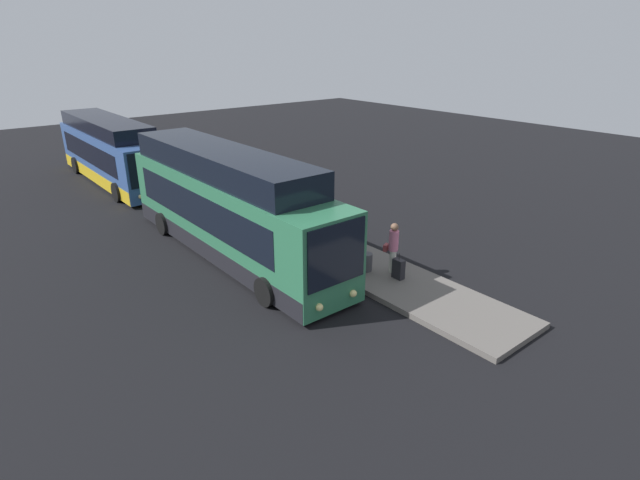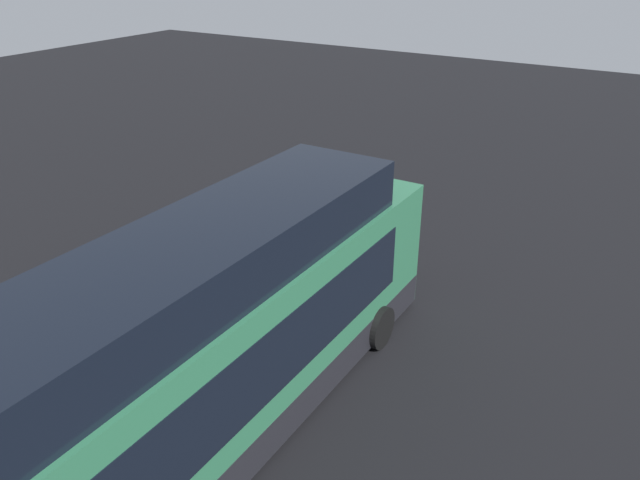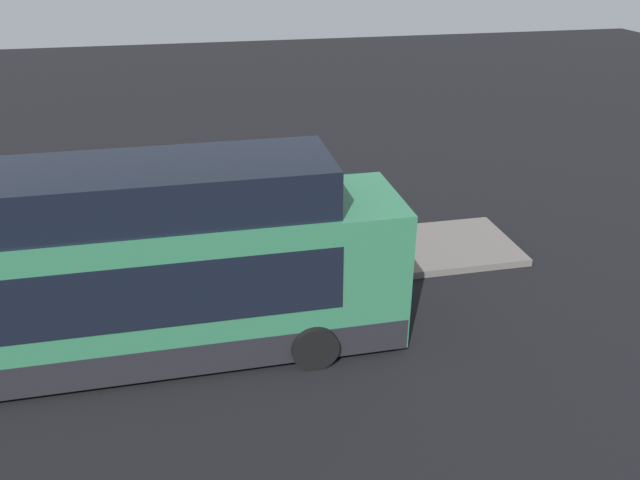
# 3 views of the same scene
# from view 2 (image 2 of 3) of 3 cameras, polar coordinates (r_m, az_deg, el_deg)

# --- Properties ---
(ground) EXTENTS (80.00, 80.00, 0.00)m
(ground) POSITION_cam_2_polar(r_m,az_deg,el_deg) (12.51, -7.98, -15.59)
(ground) COLOR black
(platform) EXTENTS (20.00, 2.80, 0.19)m
(platform) POSITION_cam_2_polar(r_m,az_deg,el_deg) (14.19, -17.64, -10.50)
(platform) COLOR #605B56
(platform) RESTS_ON ground
(bus_lead) EXTENTS (12.64, 2.77, 4.16)m
(bus_lead) POSITION_cam_2_polar(r_m,az_deg,el_deg) (10.78, -11.06, -10.86)
(bus_lead) COLOR #2D704C
(bus_lead) RESTS_ON ground
(passenger_boarding) EXTENTS (0.59, 0.48, 1.86)m
(passenger_boarding) POSITION_cam_2_polar(r_m,az_deg,el_deg) (16.62, -7.20, 0.76)
(passenger_boarding) COLOR silver
(passenger_boarding) RESTS_ON platform
(passenger_waiting) EXTENTS (0.55, 0.69, 1.75)m
(passenger_waiting) POSITION_cam_2_polar(r_m,az_deg,el_deg) (14.49, -8.89, -3.82)
(passenger_waiting) COLOR #6B604C
(passenger_waiting) RESTS_ON platform
(suitcase) EXTENTS (0.42, 0.24, 0.95)m
(suitcase) POSITION_cam_2_polar(r_m,az_deg,el_deg) (17.15, -5.52, -0.83)
(suitcase) COLOR black
(suitcase) RESTS_ON platform
(trash_bin) EXTENTS (0.44, 0.44, 0.65)m
(trash_bin) POSITION_cam_2_polar(r_m,az_deg,el_deg) (16.12, -6.82, -2.89)
(trash_bin) COLOR #3F3F44
(trash_bin) RESTS_ON platform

